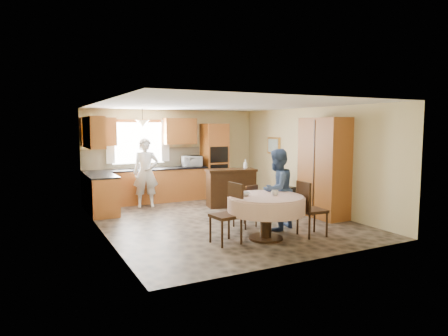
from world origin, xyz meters
name	(u,v)px	position (x,y,z in m)	size (l,w,h in m)	color
floor	(220,220)	(0.00, 0.00, 0.00)	(5.00, 6.00, 0.01)	#6E5D4D
ceiling	(220,105)	(0.00, 0.00, 2.50)	(5.00, 6.00, 0.01)	white
wall_back	(173,155)	(0.00, 3.00, 1.25)	(5.00, 0.02, 2.50)	#D1C086
wall_front	(310,180)	(0.00, -3.00, 1.25)	(5.00, 0.02, 2.50)	#D1C086
wall_left	(102,169)	(-2.50, 0.00, 1.25)	(0.02, 6.00, 2.50)	#D1C086
wall_right	(312,159)	(2.50, 0.00, 1.25)	(0.02, 6.00, 2.50)	#D1C086
window	(138,143)	(-1.00, 2.98, 1.60)	(1.40, 0.03, 1.10)	white
curtain_left	(110,142)	(-1.75, 2.93, 1.65)	(0.22, 0.02, 1.15)	white
curtain_right	(165,141)	(-0.25, 2.93, 1.65)	(0.22, 0.02, 1.15)	white
base_cab_back	(147,186)	(-0.85, 2.70, 0.44)	(3.30, 0.60, 0.88)	#CE7237
counter_back	(147,169)	(-0.85, 2.70, 0.90)	(3.30, 0.64, 0.04)	black
base_cab_left	(102,195)	(-2.20, 1.80, 0.44)	(0.60, 1.20, 0.88)	#CE7237
counter_left	(101,176)	(-2.20, 1.80, 0.90)	(0.64, 1.20, 0.04)	black
backsplash	(144,158)	(-0.85, 2.99, 1.18)	(3.30, 0.02, 0.55)	beige
wall_cab_left	(99,132)	(-2.05, 2.83, 1.91)	(0.85, 0.33, 0.72)	#BE6E2F
wall_cab_right	(180,131)	(0.15, 2.83, 1.91)	(0.90, 0.33, 0.72)	#BE6E2F
wall_cab_side	(94,132)	(-2.33, 1.80, 1.91)	(0.33, 1.20, 0.72)	#BE6E2F
oven_tower	(214,160)	(1.15, 2.69, 1.06)	(0.66, 0.62, 2.12)	#CE7237
oven_upper	(219,155)	(1.15, 2.38, 1.25)	(0.56, 0.01, 0.45)	black
oven_lower	(219,172)	(1.15, 2.38, 0.75)	(0.56, 0.01, 0.45)	black
pendant	(143,123)	(-1.00, 2.50, 2.12)	(0.36, 0.36, 0.18)	beige
sideboard	(231,189)	(0.92, 1.23, 0.45)	(1.26, 0.52, 0.90)	#36200E
space_heater	(287,197)	(2.20, 0.57, 0.25)	(0.37, 0.26, 0.50)	black
cupboard	(324,168)	(2.22, -0.77, 1.12)	(0.59, 1.17, 2.24)	#CE7237
dining_table	(266,205)	(0.07, -1.71, 0.62)	(1.40, 1.40, 0.80)	#36200E
chair_left	(230,210)	(-0.62, -1.60, 0.58)	(0.50, 0.50, 1.06)	#36200E
chair_back	(248,204)	(0.20, -0.82, 0.48)	(0.48, 0.48, 0.87)	#36200E
chair_right	(309,206)	(0.88, -1.90, 0.57)	(0.48, 0.48, 1.04)	#36200E
framed_picture	(274,146)	(2.47, 1.60, 1.51)	(0.06, 0.56, 0.46)	gold
microwave	(192,161)	(0.42, 2.65, 1.07)	(0.54, 0.37, 0.30)	silver
person_sink	(146,173)	(-1.04, 2.16, 0.87)	(0.64, 0.42, 1.75)	silver
person_dining	(277,190)	(0.64, -1.23, 0.80)	(0.78, 0.61, 1.61)	#3C5483
bowl_sideboard	(224,171)	(0.71, 1.23, 0.93)	(0.20, 0.20, 0.05)	#B2B2B2
bottle_sideboard	(245,165)	(1.34, 1.23, 1.04)	(0.11, 0.11, 0.28)	silver
cup_table	(275,193)	(0.22, -1.77, 0.85)	(0.13, 0.13, 0.10)	#B2B2B2
bowl_table	(244,194)	(-0.29, -1.53, 0.83)	(0.21, 0.21, 0.07)	#B2B2B2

